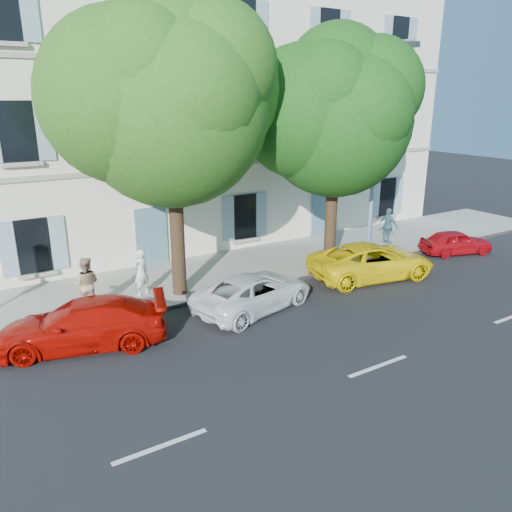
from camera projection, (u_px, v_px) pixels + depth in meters
ground at (290, 312)px, 16.27m from camera, size 90.00×90.00×0.00m
sidewalk at (226, 271)px, 19.86m from camera, size 36.00×4.50×0.15m
kerb at (254, 288)px, 18.10m from camera, size 36.00×0.16×0.16m
building at (164, 113)px, 22.72m from camera, size 28.00×7.00×12.00m
car_red_coupe at (83, 324)px, 13.89m from camera, size 4.96×3.16×1.34m
car_white_coupe at (254, 292)px, 16.37m from camera, size 4.70×3.02×1.21m
car_yellow_supercar at (372, 261)px, 19.19m from camera, size 5.24×3.10×1.37m
car_red_hatchback at (456, 242)px, 22.18m from camera, size 3.41×2.18×1.08m
tree_left at (171, 109)px, 15.60m from camera, size 6.20×6.20×9.61m
tree_right at (335, 121)px, 18.81m from camera, size 5.74×5.74×8.84m
street_lamp at (379, 141)px, 20.06m from camera, size 0.33×1.83×8.56m
pedestrian_a at (141, 272)px, 17.11m from camera, size 0.69×0.56×1.63m
pedestrian_b at (86, 284)px, 15.84m from camera, size 1.06×0.96×1.77m
pedestrian_c at (388, 226)px, 23.16m from camera, size 0.58×1.04×1.67m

